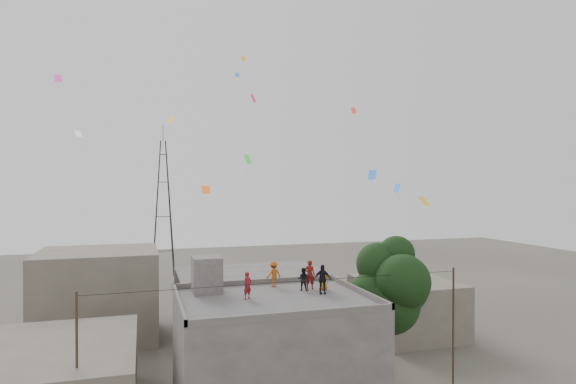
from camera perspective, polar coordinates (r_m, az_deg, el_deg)
name	(u,v)px	position (r m, az deg, el deg)	size (l,w,h in m)	color
main_building	(273,355)	(27.11, -1.74, -18.79)	(10.00, 8.00, 6.10)	#504D4B
parapet	(273,296)	(26.22, -1.75, -12.18)	(10.00, 8.00, 0.30)	#504D4B
stair_head_box	(207,274)	(27.93, -9.61, -9.61)	(1.60, 1.80, 2.00)	#504D4B
neighbor_north	(252,302)	(40.77, -4.26, -12.90)	(12.00, 9.00, 5.00)	#504D4B
neighbor_northwest	(98,295)	(41.69, -21.55, -11.24)	(9.00, 8.00, 7.00)	#5F574B
neighbor_east	(406,307)	(41.57, 13.85, -13.08)	(7.00, 8.00, 4.40)	#5F574B
tree	(391,288)	(29.53, 12.13, -11.02)	(4.90, 4.60, 9.10)	black
utility_line	(289,348)	(25.85, 0.15, -17.95)	(20.12, 0.62, 7.40)	black
transmission_tower	(163,209)	(64.78, -14.57, -1.98)	(2.97, 2.97, 20.01)	black
person_red_adult	(310,275)	(28.48, 2.59, -9.74)	(0.61, 0.40, 1.66)	maroon
person_orange_child	(324,280)	(28.26, 4.25, -10.30)	(0.59, 0.38, 1.20)	#B46414
person_dark_child	(303,279)	(28.05, 1.80, -10.28)	(0.63, 0.49, 1.31)	black
person_dark_adult	(322,279)	(27.23, 4.08, -10.27)	(0.95, 0.40, 1.63)	black
person_orange_adult	(274,274)	(29.02, -1.71, -9.71)	(0.97, 0.56, 1.50)	#A94F13
person_red_child	(248,286)	(26.03, -4.81, -11.00)	(0.52, 0.34, 1.44)	maroon
kites	(285,134)	(31.69, -0.33, 6.89)	(20.14, 18.20, 12.18)	orange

